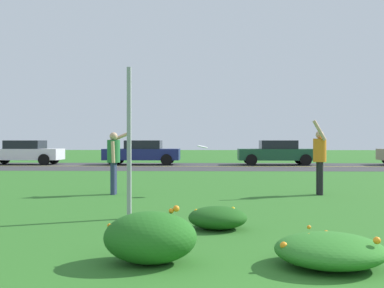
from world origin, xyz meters
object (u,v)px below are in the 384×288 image
object	(u,v)px
person_thrower_green_shirt	(114,157)
car_white_rightmost	(24,152)
sign_post_near_path	(129,143)
frisbee_white	(203,147)
car_dark_green_center_left	(277,152)
person_catcher_orange_shirt	(320,156)
car_navy_center_right	(142,152)

from	to	relation	value
person_thrower_green_shirt	car_white_rightmost	size ratio (longest dim) A/B	0.37
sign_post_near_path	frisbee_white	bearing A→B (deg)	71.75
sign_post_near_path	car_dark_green_center_left	xyz separation A→B (m)	(5.49, 19.70, -0.64)
sign_post_near_path	person_thrower_green_shirt	distance (m)	4.08
car_dark_green_center_left	person_catcher_orange_shirt	bearing A→B (deg)	-94.06
person_catcher_orange_shirt	car_white_rightmost	bearing A→B (deg)	131.82
person_thrower_green_shirt	person_catcher_orange_shirt	xyz separation A→B (m)	(5.44, 0.08, 0.03)
person_thrower_green_shirt	sign_post_near_path	bearing A→B (deg)	-74.77
car_dark_green_center_left	car_white_rightmost	size ratio (longest dim) A/B	1.00
sign_post_near_path	car_dark_green_center_left	size ratio (longest dim) A/B	0.61
person_thrower_green_shirt	car_dark_green_center_left	xyz separation A→B (m)	(6.55, 15.78, -0.25)
person_thrower_green_shirt	frisbee_white	world-z (taller)	person_thrower_green_shirt
person_catcher_orange_shirt	car_white_rightmost	distance (m)	21.06
person_catcher_orange_shirt	frisbee_white	xyz separation A→B (m)	(-3.08, -0.09, 0.25)
person_thrower_green_shirt	frisbee_white	bearing A→B (deg)	-0.06
person_thrower_green_shirt	car_navy_center_right	distance (m)	15.85
person_thrower_green_shirt	car_navy_center_right	bearing A→B (deg)	95.22
person_thrower_green_shirt	car_white_rightmost	distance (m)	17.97
person_thrower_green_shirt	car_white_rightmost	world-z (taller)	person_thrower_green_shirt
person_catcher_orange_shirt	car_dark_green_center_left	distance (m)	15.74
person_thrower_green_shirt	car_dark_green_center_left	distance (m)	17.09
car_dark_green_center_left	sign_post_near_path	bearing A→B (deg)	-105.57
person_catcher_orange_shirt	car_dark_green_center_left	size ratio (longest dim) A/B	0.44
car_navy_center_right	car_white_rightmost	world-z (taller)	same
sign_post_near_path	frisbee_white	xyz separation A→B (m)	(1.29, 3.92, -0.12)
person_catcher_orange_shirt	frisbee_white	world-z (taller)	person_catcher_orange_shirt
sign_post_near_path	car_white_rightmost	size ratio (longest dim) A/B	0.61
sign_post_near_path	person_catcher_orange_shirt	size ratio (longest dim) A/B	1.40
sign_post_near_path	car_navy_center_right	bearing A→B (deg)	97.26
sign_post_near_path	frisbee_white	distance (m)	4.12
sign_post_near_path	car_white_rightmost	distance (m)	21.95
sign_post_near_path	person_catcher_orange_shirt	bearing A→B (deg)	42.46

